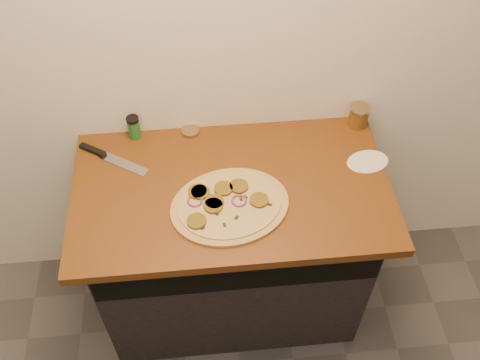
{
  "coord_description": "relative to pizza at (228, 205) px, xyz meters",
  "views": [
    {
      "loc": [
        -0.09,
        0.13,
        2.44
      ],
      "look_at": [
        0.03,
        1.4,
        0.95
      ],
      "focal_mm": 40.0,
      "sensor_mm": 36.0,
      "label": 1
    }
  ],
  "objects": [
    {
      "name": "pizza",
      "position": [
        0.0,
        0.0,
        0.0
      ],
      "size": [
        0.51,
        0.51,
        0.03
      ],
      "color": "tan",
      "rests_on": "countertop"
    },
    {
      "name": "cabinet",
      "position": [
        0.02,
        0.13,
        -0.48
      ],
      "size": [
        1.1,
        0.6,
        0.86
      ],
      "primitive_type": "cube",
      "color": "black",
      "rests_on": "ground"
    },
    {
      "name": "mason_jar_lid",
      "position": [
        -0.12,
        0.4,
        -0.0
      ],
      "size": [
        0.09,
        0.09,
        0.02
      ],
      "primitive_type": "cylinder",
      "rotation": [
        0.0,
        0.0,
        -0.25
      ],
      "color": "tan",
      "rests_on": "countertop"
    },
    {
      "name": "chefs_knife",
      "position": [
        -0.46,
        0.29,
        -0.01
      ],
      "size": [
        0.28,
        0.2,
        0.02
      ],
      "color": "#B7BAC1",
      "rests_on": "countertop"
    },
    {
      "name": "spice_shaker",
      "position": [
        -0.35,
        0.4,
        0.04
      ],
      "size": [
        0.05,
        0.05,
        0.1
      ],
      "color": "#21692B",
      "rests_on": "countertop"
    },
    {
      "name": "flour_spill",
      "position": [
        0.56,
        0.17,
        -0.01
      ],
      "size": [
        0.2,
        0.2,
        0.0
      ],
      "primitive_type": "cylinder",
      "rotation": [
        0.0,
        0.0,
        0.22
      ],
      "color": "silver",
      "rests_on": "countertop"
    },
    {
      "name": "countertop",
      "position": [
        0.02,
        0.1,
        -0.03
      ],
      "size": [
        1.2,
        0.7,
        0.04
      ],
      "primitive_type": "cube",
      "color": "brown",
      "rests_on": "cabinet"
    },
    {
      "name": "salsa_jar",
      "position": [
        0.57,
        0.38,
        0.03
      ],
      "size": [
        0.08,
        0.08,
        0.09
      ],
      "color": "#A21D10",
      "rests_on": "countertop"
    }
  ]
}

